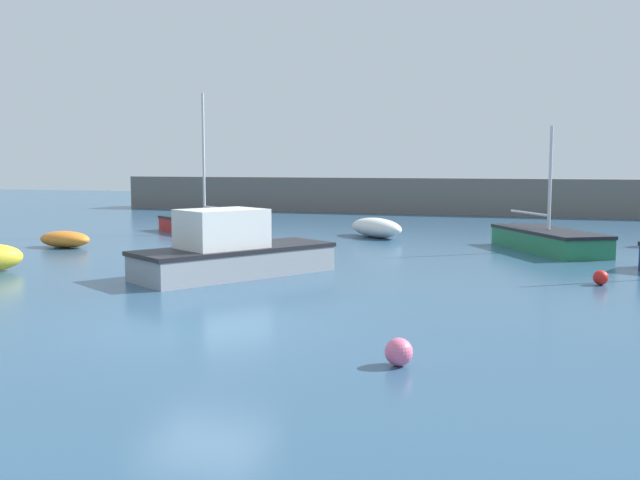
{
  "coord_description": "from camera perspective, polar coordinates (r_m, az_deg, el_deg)",
  "views": [
    {
      "loc": [
        6.34,
        -12.39,
        3.19
      ],
      "look_at": [
        -0.71,
        9.52,
        0.72
      ],
      "focal_mm": 40.0,
      "sensor_mm": 36.0,
      "label": 1
    }
  ],
  "objects": [
    {
      "name": "harbor_breakwater",
      "position": [
        46.62,
        10.02,
        3.52
      ],
      "size": [
        44.54,
        3.21,
        2.27
      ],
      "primitive_type": "cube",
      "color": "#66605B",
      "rests_on": "ground_plane"
    },
    {
      "name": "sailboat_tall_mast",
      "position": [
        32.85,
        -9.2,
        1.16
      ],
      "size": [
        6.02,
        5.1,
        6.32
      ],
      "rotation": [
        0.0,
        0.0,
        2.52
      ],
      "color": "red",
      "rests_on": "ground_plane"
    },
    {
      "name": "mooring_buoy_pink",
      "position": [
        11.47,
        6.32,
        -8.89
      ],
      "size": [
        0.45,
        0.45,
        0.45
      ],
      "primitive_type": "sphere",
      "color": "#EA668C",
      "rests_on": "ground_plane"
    },
    {
      "name": "sailboat_twin_hulled",
      "position": [
        27.29,
        17.78,
        0.01
      ],
      "size": [
        4.39,
        5.73,
        4.54
      ],
      "rotation": [
        0.0,
        0.0,
        5.23
      ],
      "color": "#287A4C",
      "rests_on": "ground_plane"
    },
    {
      "name": "dinghy_near_pier",
      "position": [
        28.87,
        -19.74,
        0.06
      ],
      "size": [
        2.26,
        1.31,
        0.63
      ],
      "rotation": [
        0.0,
        0.0,
        3.06
      ],
      "color": "orange",
      "rests_on": "ground_plane"
    },
    {
      "name": "rowboat_blue_near",
      "position": [
        31.06,
        4.51,
        1.0
      ],
      "size": [
        3.33,
        3.21,
        0.84
      ],
      "rotation": [
        0.0,
        0.0,
        2.4
      ],
      "color": "white",
      "rests_on": "ground_plane"
    },
    {
      "name": "ground_plane",
      "position": [
        14.3,
        -9.09,
        -7.24
      ],
      "size": [
        120.0,
        120.0,
        0.2
      ],
      "primitive_type": "cube",
      "color": "#2D5170"
    },
    {
      "name": "motorboat_with_cabin",
      "position": [
        20.39,
        -7.14,
        -0.93
      ],
      "size": [
        4.89,
        6.08,
        1.92
      ],
      "rotation": [
        0.0,
        0.0,
        1.01
      ],
      "color": "gray",
      "rests_on": "ground_plane"
    },
    {
      "name": "mooring_buoy_red",
      "position": [
        20.2,
        21.54,
        -2.81
      ],
      "size": [
        0.4,
        0.4,
        0.4
      ],
      "primitive_type": "sphere",
      "color": "red",
      "rests_on": "ground_plane"
    }
  ]
}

